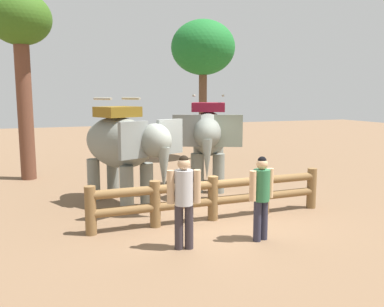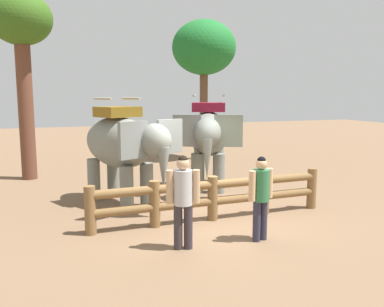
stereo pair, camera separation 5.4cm
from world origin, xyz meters
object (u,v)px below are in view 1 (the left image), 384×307
Objects in this scene: tree_far_left at (20,31)px; tree_back_center at (203,49)px; elephant_center at (208,136)px; elephant_near_left at (123,145)px; log_fence at (213,195)px; tourist_man_in_blue at (184,195)px; tourist_woman_in_black at (261,192)px.

tree_far_left is 1.02× the size of tree_back_center.
elephant_near_left is at bearing -161.29° from elephant_center.
tree_far_left is (-4.16, 6.59, 4.43)m from log_fence.
tree_far_left reaches higher than elephant_center.
elephant_center is 6.73m from tree_back_center.
tourist_man_in_blue is at bearing -130.35° from log_fence.
tourist_woman_in_black is at bearing -60.85° from elephant_near_left.
elephant_near_left is at bearing -61.29° from tree_far_left.
tourist_man_in_blue is (-1.25, -1.47, 0.45)m from log_fence.
tourist_woman_in_black is at bearing -77.24° from log_fence.
tourist_man_in_blue is (-1.61, 0.12, 0.05)m from tourist_woman_in_black.
elephant_near_left is at bearing 129.03° from log_fence.
log_fence is 1.73× the size of elephant_near_left.
elephant_center is at bearing 80.10° from tourist_woman_in_black.
elephant_center is 4.75m from tourist_woman_in_black.
elephant_near_left is 1.87× the size of tourist_man_in_blue.
tourist_man_in_blue is at bearing -70.19° from tree_far_left.
tourist_woman_in_black is (-0.81, -4.64, -0.65)m from elephant_center.
tree_far_left is at bearing -165.21° from tree_back_center.
log_fence is 2.86m from elephant_near_left.
tourist_woman_in_black reaches higher than log_fence.
tree_far_left is at bearing 146.37° from elephant_center.
tourist_woman_in_black is at bearing -99.90° from elephant_center.
log_fence is at bearing -110.82° from tree_back_center.
log_fence is at bearing -50.97° from elephant_near_left.
log_fence is 1.69× the size of elephant_center.
tourist_woman_in_black is 11.25m from tree_back_center.
log_fence is 1.68m from tourist_woman_in_black.
log_fence is 10.12m from tree_back_center.
tree_far_left reaches higher than elephant_near_left.
tourist_man_in_blue reaches higher than log_fence.
elephant_near_left is 3.62m from tourist_man_in_blue.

